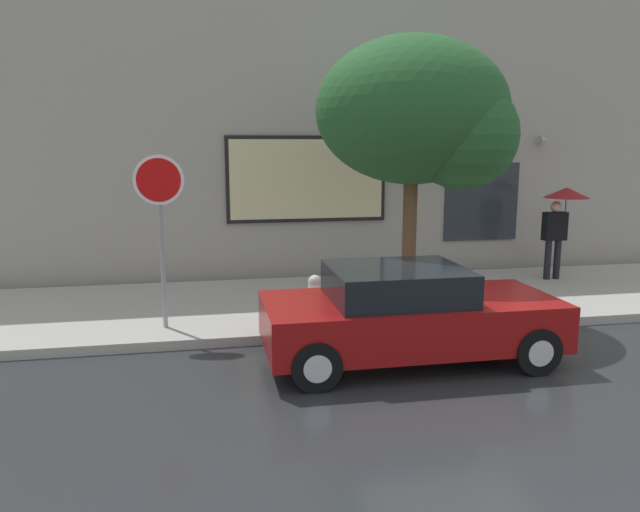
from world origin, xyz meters
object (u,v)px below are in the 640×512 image
object	(u,v)px
fire_hydrant	(315,298)
street_tree	(423,116)
stop_sign	(160,207)
pedestrian_with_umbrella	(562,208)
parked_car	(407,315)

from	to	relation	value
fire_hydrant	street_tree	bearing A→B (deg)	10.67
street_tree	stop_sign	bearing A→B (deg)	-175.44
pedestrian_with_umbrella	stop_sign	world-z (taller)	stop_sign
pedestrian_with_umbrella	street_tree	world-z (taller)	street_tree
pedestrian_with_umbrella	street_tree	bearing A→B (deg)	-155.52
pedestrian_with_umbrella	street_tree	xyz separation A→B (m)	(-3.81, -1.74, 1.78)
fire_hydrant	stop_sign	size ratio (longest dim) A/B	0.28
street_tree	stop_sign	size ratio (longest dim) A/B	1.72
fire_hydrant	pedestrian_with_umbrella	bearing A→B (deg)	20.12
parked_car	stop_sign	xyz separation A→B (m)	(-3.39, 1.75, 1.39)
stop_sign	parked_car	bearing A→B (deg)	-27.33
stop_sign	pedestrian_with_umbrella	bearing A→B (deg)	14.36
pedestrian_with_umbrella	parked_car	bearing A→B (deg)	-140.99
fire_hydrant	pedestrian_with_umbrella	world-z (taller)	pedestrian_with_umbrella
parked_car	fire_hydrant	bearing A→B (deg)	119.65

